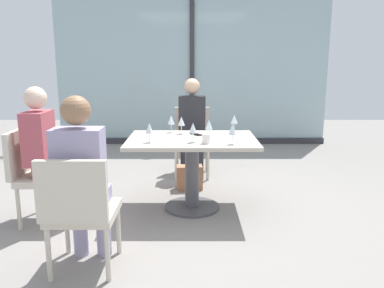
# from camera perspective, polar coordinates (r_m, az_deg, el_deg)

# --- Properties ---
(ground_plane) EXTENTS (12.00, 12.00, 0.00)m
(ground_plane) POSITION_cam_1_polar(r_m,az_deg,el_deg) (4.07, 0.00, -9.29)
(ground_plane) COLOR gray
(window_wall_backdrop) EXTENTS (4.76, 0.10, 2.70)m
(window_wall_backdrop) POSITION_cam_1_polar(r_m,az_deg,el_deg) (6.99, -0.02, 9.91)
(window_wall_backdrop) COLOR #9CB7BC
(window_wall_backdrop) RESTS_ON ground_plane
(dining_table_main) EXTENTS (1.27, 0.88, 0.73)m
(dining_table_main) POSITION_cam_1_polar(r_m,az_deg,el_deg) (3.90, 0.00, -1.82)
(dining_table_main) COLOR #BCB29E
(dining_table_main) RESTS_ON ground_plane
(chair_near_window) EXTENTS (0.46, 0.51, 0.87)m
(chair_near_window) POSITION_cam_1_polar(r_m,az_deg,el_deg) (5.14, -0.01, 1.05)
(chair_near_window) COLOR beige
(chair_near_window) RESTS_ON ground_plane
(chair_side_end) EXTENTS (0.50, 0.46, 0.87)m
(chair_side_end) POSITION_cam_1_polar(r_m,az_deg,el_deg) (3.87, -21.79, -3.57)
(chair_side_end) COLOR beige
(chair_side_end) RESTS_ON ground_plane
(chair_front_left) EXTENTS (0.46, 0.50, 0.87)m
(chair_front_left) POSITION_cam_1_polar(r_m,az_deg,el_deg) (2.82, -16.05, -8.89)
(chair_front_left) COLOR beige
(chair_front_left) RESTS_ON ground_plane
(person_near_window) EXTENTS (0.34, 0.39, 1.26)m
(person_near_window) POSITION_cam_1_polar(r_m,az_deg,el_deg) (4.99, -0.01, 3.09)
(person_near_window) COLOR #28282D
(person_near_window) RESTS_ON ground_plane
(person_side_end) EXTENTS (0.39, 0.34, 1.26)m
(person_side_end) POSITION_cam_1_polar(r_m,az_deg,el_deg) (3.78, -20.50, -0.64)
(person_side_end) COLOR #B24C56
(person_side_end) RESTS_ON ground_plane
(person_front_left) EXTENTS (0.34, 0.39, 1.26)m
(person_front_left) POSITION_cam_1_polar(r_m,az_deg,el_deg) (2.86, -15.70, -4.30)
(person_front_left) COLOR #9E93B7
(person_front_left) RESTS_ON ground_plane
(wine_glass_0) EXTENTS (0.07, 0.07, 0.18)m
(wine_glass_0) POSITION_cam_1_polar(r_m,az_deg,el_deg) (3.84, 2.48, 2.79)
(wine_glass_0) COLOR silver
(wine_glass_0) RESTS_ON dining_table_main
(wine_glass_1) EXTENTS (0.07, 0.07, 0.18)m
(wine_glass_1) POSITION_cam_1_polar(r_m,az_deg,el_deg) (4.21, 6.18, 3.56)
(wine_glass_1) COLOR silver
(wine_glass_1) RESTS_ON dining_table_main
(wine_glass_2) EXTENTS (0.07, 0.07, 0.18)m
(wine_glass_2) POSITION_cam_1_polar(r_m,az_deg,el_deg) (3.64, 0.14, 2.28)
(wine_glass_2) COLOR silver
(wine_glass_2) RESTS_ON dining_table_main
(wine_glass_3) EXTENTS (0.07, 0.07, 0.18)m
(wine_glass_3) POSITION_cam_1_polar(r_m,az_deg,el_deg) (3.65, -6.24, 2.23)
(wine_glass_3) COLOR silver
(wine_glass_3) RESTS_ON dining_table_main
(wine_glass_4) EXTENTS (0.07, 0.07, 0.18)m
(wine_glass_4) POSITION_cam_1_polar(r_m,az_deg,el_deg) (3.58, 5.91, 2.03)
(wine_glass_4) COLOR silver
(wine_glass_4) RESTS_ON dining_table_main
(wine_glass_5) EXTENTS (0.07, 0.07, 0.18)m
(wine_glass_5) POSITION_cam_1_polar(r_m,az_deg,el_deg) (4.06, -1.56, 3.30)
(wine_glass_5) COLOR silver
(wine_glass_5) RESTS_ON dining_table_main
(wine_glass_6) EXTENTS (0.07, 0.07, 0.18)m
(wine_glass_6) POSITION_cam_1_polar(r_m,az_deg,el_deg) (4.15, -3.07, 3.49)
(wine_glass_6) COLOR silver
(wine_glass_6) RESTS_ON dining_table_main
(coffee_cup) EXTENTS (0.08, 0.08, 0.09)m
(coffee_cup) POSITION_cam_1_polar(r_m,az_deg,el_deg) (3.61, 2.05, 0.78)
(coffee_cup) COLOR white
(coffee_cup) RESTS_ON dining_table_main
(cell_phone_on_table) EXTENTS (0.14, 0.16, 0.01)m
(cell_phone_on_table) POSITION_cam_1_polar(r_m,az_deg,el_deg) (4.04, 0.65, 1.41)
(cell_phone_on_table) COLOR black
(cell_phone_on_table) RESTS_ON dining_table_main
(handbag_0) EXTENTS (0.31, 0.18, 0.28)m
(handbag_0) POSITION_cam_1_polar(r_m,az_deg,el_deg) (4.60, -0.38, -4.88)
(handbag_0) COLOR #A3704C
(handbag_0) RESTS_ON ground_plane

